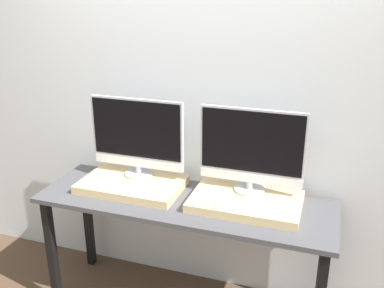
{
  "coord_description": "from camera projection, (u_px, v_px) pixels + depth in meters",
  "views": [
    {
      "loc": [
        0.78,
        -1.88,
        2.01
      ],
      "look_at": [
        0.0,
        0.43,
        1.1
      ],
      "focal_mm": 40.0,
      "sensor_mm": 36.0,
      "label": 1
    }
  ],
  "objects": [
    {
      "name": "wall_back",
      "position": [
        202.0,
        104.0,
        2.71
      ],
      "size": [
        8.0,
        0.04,
        2.6
      ],
      "color": "silver",
      "rests_on": "ground_plane"
    },
    {
      "name": "workbench",
      "position": [
        184.0,
        214.0,
        2.61
      ],
      "size": [
        1.79,
        0.56,
        0.8
      ],
      "color": "#47474C",
      "rests_on": "ground_plane"
    },
    {
      "name": "wooden_riser_left",
      "position": [
        133.0,
        184.0,
        2.72
      ],
      "size": [
        0.64,
        0.41,
        0.05
      ],
      "color": "#D6B77F",
      "rests_on": "workbench"
    },
    {
      "name": "monitor_left",
      "position": [
        137.0,
        136.0,
        2.7
      ],
      "size": [
        0.62,
        0.19,
        0.51
      ],
      "color": "#B2B2B7",
      "rests_on": "wooden_riser_left"
    },
    {
      "name": "keyboard_left",
      "position": [
        122.0,
        189.0,
        2.58
      ],
      "size": [
        0.29,
        0.11,
        0.01
      ],
      "color": "silver",
      "rests_on": "wooden_riser_left"
    },
    {
      "name": "wooden_riser_right",
      "position": [
        246.0,
        202.0,
        2.5
      ],
      "size": [
        0.64,
        0.41,
        0.05
      ],
      "color": "#D6B77F",
      "rests_on": "workbench"
    },
    {
      "name": "monitor_right",
      "position": [
        251.0,
        149.0,
        2.49
      ],
      "size": [
        0.62,
        0.19,
        0.51
      ],
      "color": "#B2B2B7",
      "rests_on": "wooden_riser_right"
    },
    {
      "name": "keyboard_right",
      "position": [
        241.0,
        207.0,
        2.37
      ],
      "size": [
        0.29,
        0.11,
        0.01
      ],
      "color": "silver",
      "rests_on": "wooden_riser_right"
    }
  ]
}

